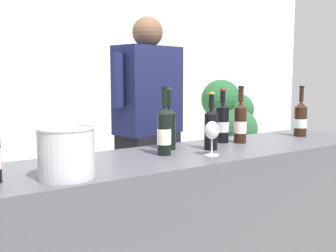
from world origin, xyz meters
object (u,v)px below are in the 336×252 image
Objects in this scene: wine_bottle_8 at (169,127)px; wine_glass at (212,132)px; wine_bottle_0 at (301,119)px; wine_bottle_5 at (211,127)px; wine_bottle_6 at (164,130)px; person_server at (148,149)px; wine_bottle_7 at (240,122)px; ice_bucket at (66,152)px; potted_shrub at (231,129)px; wine_bottle_9 at (222,122)px.

wine_bottle_8 reaches higher than wine_glass.
wine_bottle_5 is (-0.81, -0.04, 0.01)m from wine_bottle_0.
wine_bottle_0 is 1.06× the size of wine_bottle_5.
wine_bottle_6 is (-0.29, 0.02, 0.00)m from wine_bottle_5.
wine_bottle_8 is at bearing -108.95° from person_server.
wine_bottle_7 is 1.48× the size of ice_bucket.
potted_shrub is (1.66, 1.29, -0.26)m from wine_bottle_6.
wine_bottle_9 is at bearing 137.93° from wine_bottle_7.
wine_bottle_0 is 1.45× the size of ice_bucket.
wine_bottle_6 is 1.03× the size of wine_bottle_7.
person_server is at bearing -154.28° from potted_shrub.
wine_bottle_0 is 0.99× the size of wine_bottle_8.
wine_glass is (-0.10, -0.13, -0.00)m from wine_bottle_5.
wine_bottle_5 is at bearing -145.39° from wine_bottle_9.
wine_bottle_9 is 0.59m from person_server.
ice_bucket is at bearing -173.44° from wine_bottle_0.
wine_bottle_0 is 1.03× the size of wine_bottle_9.
wine_bottle_6 reaches higher than wine_bottle_9.
wine_bottle_7 is 0.68m from person_server.
potted_shrub is at bearing 37.02° from wine_bottle_8.
wine_bottle_0 reaches higher than wine_bottle_5.
wine_bottle_9 is at bearing 13.94° from wine_bottle_6.
wine_bottle_0 is 0.61m from wine_bottle_9.
wine_bottle_8 is 1.93× the size of wine_glass.
potted_shrub is at bearing 48.91° from wine_bottle_7.
wine_glass is 0.80m from person_server.
person_server is at bearing 91.13° from wine_bottle_5.
wine_bottle_8 is at bearing 47.54° from wine_bottle_6.
wine_bottle_5 is at bearing -3.79° from wine_bottle_6.
wine_bottle_5 is at bearing 51.64° from wine_glass.
wine_bottle_0 reaches higher than ice_bucket.
ice_bucket is at bearing -170.11° from wine_bottle_5.
wine_bottle_6 is 1.04× the size of wine_bottle_8.
wine_bottle_5 reaches higher than wine_glass.
wine_bottle_7 is at bearing 176.49° from wine_bottle_0.
potted_shrub is (1.36, 1.31, -0.25)m from wine_bottle_5.
ice_bucket is at bearing -146.88° from potted_shrub.
person_server is at bearing 143.64° from wine_bottle_0.
wine_bottle_6 is 0.16m from wine_bottle_8.
wine_bottle_9 is 0.25× the size of potted_shrub.
wine_bottle_5 reaches higher than ice_bucket.
wine_bottle_5 is 0.18× the size of person_server.
ice_bucket is 0.18× the size of potted_shrub.
wine_glass is 0.77m from ice_bucket.
person_server is at bearing 117.83° from wine_bottle_7.
wine_bottle_5 is 0.93× the size of wine_bottle_8.
person_server is (-0.82, 0.60, -0.21)m from wine_bottle_0.
wine_bottle_9 reaches higher than wine_glass.
wine_bottle_9 is at bearing 170.16° from wine_bottle_0.
wine_bottle_8 is 0.28m from wine_glass.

